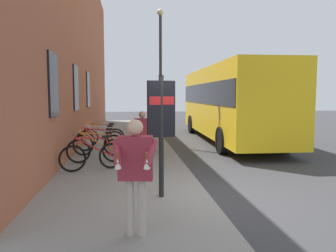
{
  "coord_description": "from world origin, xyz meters",
  "views": [
    {
      "loc": [
        -6.48,
        1.6,
        2.14
      ],
      "look_at": [
        2.22,
        0.57,
        1.31
      ],
      "focal_mm": 35.06,
      "sensor_mm": 36.0,
      "label": 1
    }
  ],
  "objects_px": {
    "bicycle_leaning_wall": "(97,150)",
    "transit_info_sign": "(161,117)",
    "bicycle_far_end": "(103,137)",
    "bicycle_beside_lamp": "(100,140)",
    "city_bus": "(229,100)",
    "pedestrian_by_facade": "(142,131)",
    "street_lamp": "(161,65)",
    "bicycle_under_window": "(99,144)",
    "bicycle_by_door": "(93,156)",
    "pedestrian_crossing_street": "(161,125)",
    "tourist_with_hotdogs": "(135,165)"
  },
  "relations": [
    {
      "from": "bicycle_leaning_wall",
      "to": "transit_info_sign",
      "type": "xyz_separation_m",
      "value": [
        -3.51,
        -1.6,
        1.21
      ]
    },
    {
      "from": "bicycle_leaning_wall",
      "to": "transit_info_sign",
      "type": "distance_m",
      "value": 4.05
    },
    {
      "from": "bicycle_far_end",
      "to": "transit_info_sign",
      "type": "height_order",
      "value": "transit_info_sign"
    },
    {
      "from": "bicycle_under_window",
      "to": "pedestrian_crossing_street",
      "type": "height_order",
      "value": "pedestrian_crossing_street"
    },
    {
      "from": "pedestrian_by_facade",
      "to": "bicycle_far_end",
      "type": "bearing_deg",
      "value": 24.27
    },
    {
      "from": "bicycle_under_window",
      "to": "transit_info_sign",
      "type": "xyz_separation_m",
      "value": [
        -4.65,
        -1.64,
        1.21
      ]
    },
    {
      "from": "bicycle_by_door",
      "to": "pedestrian_by_facade",
      "type": "xyz_separation_m",
      "value": [
        0.97,
        -1.37,
        0.55
      ]
    },
    {
      "from": "bicycle_beside_lamp",
      "to": "transit_info_sign",
      "type": "relative_size",
      "value": 0.74
    },
    {
      "from": "bicycle_leaning_wall",
      "to": "transit_info_sign",
      "type": "relative_size",
      "value": 0.74
    },
    {
      "from": "bicycle_leaning_wall",
      "to": "bicycle_beside_lamp",
      "type": "xyz_separation_m",
      "value": [
        2.16,
        0.09,
        0.0
      ]
    },
    {
      "from": "bicycle_by_door",
      "to": "street_lamp",
      "type": "relative_size",
      "value": 0.31
    },
    {
      "from": "city_bus",
      "to": "bicycle_under_window",
      "type": "bearing_deg",
      "value": 124.11
    },
    {
      "from": "bicycle_far_end",
      "to": "pedestrian_by_facade",
      "type": "bearing_deg",
      "value": -155.73
    },
    {
      "from": "pedestrian_crossing_street",
      "to": "pedestrian_by_facade",
      "type": "bearing_deg",
      "value": 154.38
    },
    {
      "from": "bicycle_by_door",
      "to": "city_bus",
      "type": "distance_m",
      "value": 8.28
    },
    {
      "from": "bicycle_leaning_wall",
      "to": "transit_info_sign",
      "type": "height_order",
      "value": "transit_info_sign"
    },
    {
      "from": "bicycle_far_end",
      "to": "transit_info_sign",
      "type": "distance_m",
      "value": 6.97
    },
    {
      "from": "pedestrian_crossing_street",
      "to": "bicycle_under_window",
      "type": "bearing_deg",
      "value": 98.4
    },
    {
      "from": "bicycle_beside_lamp",
      "to": "pedestrian_by_facade",
      "type": "bearing_deg",
      "value": -146.55
    },
    {
      "from": "city_bus",
      "to": "street_lamp",
      "type": "xyz_separation_m",
      "value": [
        -1.17,
        3.3,
        1.45
      ]
    },
    {
      "from": "bicycle_by_door",
      "to": "pedestrian_by_facade",
      "type": "height_order",
      "value": "pedestrian_by_facade"
    },
    {
      "from": "bicycle_under_window",
      "to": "bicycle_far_end",
      "type": "xyz_separation_m",
      "value": [
        2.01,
        0.03,
        0.0
      ]
    },
    {
      "from": "bicycle_beside_lamp",
      "to": "city_bus",
      "type": "xyz_separation_m",
      "value": [
        2.78,
        -5.67,
        1.41
      ]
    },
    {
      "from": "bicycle_far_end",
      "to": "pedestrian_crossing_street",
      "type": "relative_size",
      "value": 1.09
    },
    {
      "from": "transit_info_sign",
      "to": "street_lamp",
      "type": "relative_size",
      "value": 0.43
    },
    {
      "from": "bicycle_under_window",
      "to": "transit_info_sign",
      "type": "distance_m",
      "value": 5.08
    },
    {
      "from": "bicycle_by_door",
      "to": "transit_info_sign",
      "type": "bearing_deg",
      "value": -147.46
    },
    {
      "from": "bicycle_leaning_wall",
      "to": "pedestrian_crossing_street",
      "type": "bearing_deg",
      "value": -55.1
    },
    {
      "from": "bicycle_by_door",
      "to": "bicycle_under_window",
      "type": "distance_m",
      "value": 2.14
    },
    {
      "from": "bicycle_under_window",
      "to": "bicycle_by_door",
      "type": "bearing_deg",
      "value": -178.98
    },
    {
      "from": "bicycle_by_door",
      "to": "transit_info_sign",
      "type": "relative_size",
      "value": 0.71
    },
    {
      "from": "bicycle_far_end",
      "to": "street_lamp",
      "type": "height_order",
      "value": "street_lamp"
    },
    {
      "from": "bicycle_by_door",
      "to": "city_bus",
      "type": "bearing_deg",
      "value": -43.22
    },
    {
      "from": "bicycle_far_end",
      "to": "bicycle_by_door",
      "type": "bearing_deg",
      "value": -179.12
    },
    {
      "from": "bicycle_leaning_wall",
      "to": "bicycle_far_end",
      "type": "height_order",
      "value": "same"
    },
    {
      "from": "bicycle_by_door",
      "to": "bicycle_beside_lamp",
      "type": "distance_m",
      "value": 3.16
    },
    {
      "from": "tourist_with_hotdogs",
      "to": "bicycle_beside_lamp",
      "type": "bearing_deg",
      "value": 8.74
    },
    {
      "from": "bicycle_leaning_wall",
      "to": "tourist_with_hotdogs",
      "type": "relative_size",
      "value": 1.05
    },
    {
      "from": "bicycle_beside_lamp",
      "to": "bicycle_far_end",
      "type": "distance_m",
      "value": 0.98
    },
    {
      "from": "tourist_with_hotdogs",
      "to": "street_lamp",
      "type": "height_order",
      "value": "street_lamp"
    },
    {
      "from": "bicycle_beside_lamp",
      "to": "pedestrian_by_facade",
      "type": "distance_m",
      "value": 2.69
    },
    {
      "from": "bicycle_by_door",
      "to": "pedestrian_by_facade",
      "type": "bearing_deg",
      "value": -54.75
    },
    {
      "from": "bicycle_beside_lamp",
      "to": "pedestrian_crossing_street",
      "type": "xyz_separation_m",
      "value": [
        -0.72,
        -2.16,
        0.59
      ]
    },
    {
      "from": "bicycle_leaning_wall",
      "to": "pedestrian_by_facade",
      "type": "height_order",
      "value": "pedestrian_by_facade"
    },
    {
      "from": "bicycle_under_window",
      "to": "pedestrian_by_facade",
      "type": "xyz_separation_m",
      "value": [
        -1.17,
        -1.41,
        0.55
      ]
    },
    {
      "from": "pedestrian_crossing_street",
      "to": "tourist_with_hotdogs",
      "type": "xyz_separation_m",
      "value": [
        -6.74,
        1.02,
        0.06
      ]
    },
    {
      "from": "street_lamp",
      "to": "bicycle_beside_lamp",
      "type": "bearing_deg",
      "value": 124.29
    },
    {
      "from": "bicycle_beside_lamp",
      "to": "pedestrian_by_facade",
      "type": "relative_size",
      "value": 1.15
    },
    {
      "from": "bicycle_under_window",
      "to": "pedestrian_by_facade",
      "type": "relative_size",
      "value": 1.14
    },
    {
      "from": "pedestrian_crossing_street",
      "to": "bicycle_beside_lamp",
      "type": "bearing_deg",
      "value": 71.69
    }
  ]
}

